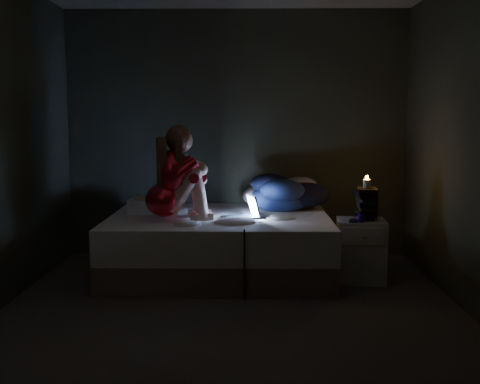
{
  "coord_description": "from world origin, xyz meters",
  "views": [
    {
      "loc": [
        0.12,
        -4.21,
        1.49
      ],
      "look_at": [
        0.05,
        1.0,
        0.8
      ],
      "focal_mm": 42.79,
      "sensor_mm": 36.0,
      "label": 1
    }
  ],
  "objects_px": {
    "nightstand": "(361,250)",
    "candle": "(367,184)",
    "bed": "(220,245)",
    "woman": "(164,173)",
    "phone": "(354,221)",
    "laptop": "(240,206)"
  },
  "relations": [
    {
      "from": "nightstand",
      "to": "candle",
      "type": "distance_m",
      "value": 0.61
    },
    {
      "from": "woman",
      "to": "laptop",
      "type": "bearing_deg",
      "value": -5.47
    },
    {
      "from": "woman",
      "to": "candle",
      "type": "relative_size",
      "value": 10.69
    },
    {
      "from": "nightstand",
      "to": "phone",
      "type": "height_order",
      "value": "phone"
    },
    {
      "from": "woman",
      "to": "nightstand",
      "type": "distance_m",
      "value": 1.91
    },
    {
      "from": "woman",
      "to": "nightstand",
      "type": "xyz_separation_m",
      "value": [
        1.78,
        0.01,
        -0.71
      ]
    },
    {
      "from": "bed",
      "to": "candle",
      "type": "relative_size",
      "value": 25.6
    },
    {
      "from": "bed",
      "to": "woman",
      "type": "xyz_separation_m",
      "value": [
        -0.48,
        -0.23,
        0.71
      ]
    },
    {
      "from": "laptop",
      "to": "candle",
      "type": "distance_m",
      "value": 1.16
    },
    {
      "from": "nightstand",
      "to": "bed",
      "type": "bearing_deg",
      "value": 174.85
    },
    {
      "from": "candle",
      "to": "laptop",
      "type": "bearing_deg",
      "value": 177.3
    },
    {
      "from": "phone",
      "to": "woman",
      "type": "bearing_deg",
      "value": -174.41
    },
    {
      "from": "nightstand",
      "to": "phone",
      "type": "bearing_deg",
      "value": -127.4
    },
    {
      "from": "bed",
      "to": "nightstand",
      "type": "xyz_separation_m",
      "value": [
        1.29,
        -0.22,
        0.0
      ]
    },
    {
      "from": "bed",
      "to": "phone",
      "type": "distance_m",
      "value": 1.28
    },
    {
      "from": "phone",
      "to": "laptop",
      "type": "bearing_deg",
      "value": 179.48
    },
    {
      "from": "nightstand",
      "to": "phone",
      "type": "distance_m",
      "value": 0.31
    },
    {
      "from": "phone",
      "to": "nightstand",
      "type": "bearing_deg",
      "value": 56.52
    },
    {
      "from": "bed",
      "to": "nightstand",
      "type": "height_order",
      "value": "nightstand"
    },
    {
      "from": "nightstand",
      "to": "candle",
      "type": "relative_size",
      "value": 7.06
    },
    {
      "from": "nightstand",
      "to": "candle",
      "type": "xyz_separation_m",
      "value": [
        0.04,
        0.02,
        0.61
      ]
    },
    {
      "from": "candle",
      "to": "phone",
      "type": "distance_m",
      "value": 0.36
    }
  ]
}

